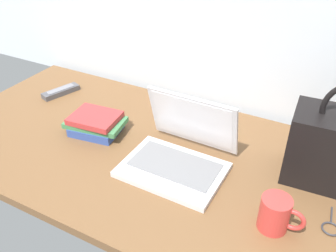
{
  "coord_description": "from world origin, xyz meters",
  "views": [
    {
      "loc": [
        0.48,
        -0.82,
        0.76
      ],
      "look_at": [
        0.05,
        0.0,
        0.15
      ],
      "focal_mm": 38.39,
      "sensor_mm": 36.0,
      "label": 1
    }
  ],
  "objects_px": {
    "laptop": "(180,152)",
    "coffee_mug": "(276,214)",
    "remote_control_far": "(195,115)",
    "remote_control_near": "(61,91)",
    "book_stack": "(96,124)"
  },
  "relations": [
    {
      "from": "book_stack",
      "to": "coffee_mug",
      "type": "bearing_deg",
      "value": -11.66
    },
    {
      "from": "remote_control_near",
      "to": "laptop",
      "type": "bearing_deg",
      "value": -15.5
    },
    {
      "from": "coffee_mug",
      "to": "remote_control_near",
      "type": "xyz_separation_m",
      "value": [
        -0.99,
        0.3,
        -0.04
      ]
    },
    {
      "from": "laptop",
      "to": "book_stack",
      "type": "bearing_deg",
      "value": 176.34
    },
    {
      "from": "coffee_mug",
      "to": "remote_control_far",
      "type": "bearing_deg",
      "value": 135.59
    },
    {
      "from": "coffee_mug",
      "to": "book_stack",
      "type": "distance_m",
      "value": 0.69
    },
    {
      "from": "laptop",
      "to": "remote_control_near",
      "type": "xyz_separation_m",
      "value": [
        -0.66,
        0.18,
        -0.03
      ]
    },
    {
      "from": "coffee_mug",
      "to": "remote_control_far",
      "type": "relative_size",
      "value": 0.72
    },
    {
      "from": "laptop",
      "to": "book_stack",
      "type": "relative_size",
      "value": 1.43
    },
    {
      "from": "laptop",
      "to": "book_stack",
      "type": "xyz_separation_m",
      "value": [
        -0.35,
        0.02,
        -0.01
      ]
    },
    {
      "from": "remote_control_near",
      "to": "book_stack",
      "type": "relative_size",
      "value": 0.76
    },
    {
      "from": "laptop",
      "to": "remote_control_near",
      "type": "relative_size",
      "value": 1.89
    },
    {
      "from": "coffee_mug",
      "to": "remote_control_far",
      "type": "xyz_separation_m",
      "value": [
        -0.4,
        0.39,
        -0.04
      ]
    },
    {
      "from": "coffee_mug",
      "to": "remote_control_far",
      "type": "distance_m",
      "value": 0.56
    },
    {
      "from": "laptop",
      "to": "coffee_mug",
      "type": "relative_size",
      "value": 2.69
    }
  ]
}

